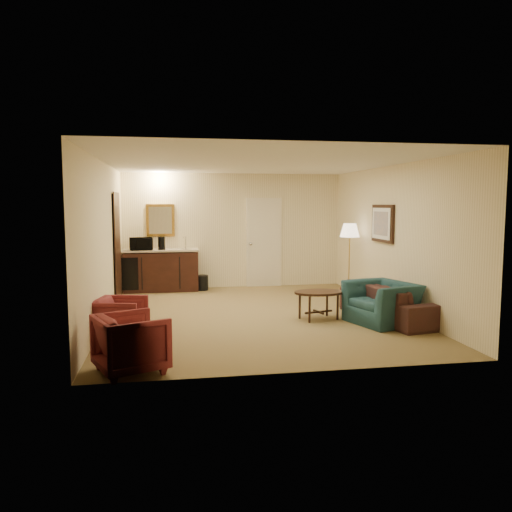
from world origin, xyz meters
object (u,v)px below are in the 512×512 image
at_px(wetbar_cabinet, 161,270).
at_px(sofa, 390,296).
at_px(microwave, 141,242).
at_px(rose_chair_far, 131,340).
at_px(floor_lamp, 349,260).
at_px(coffee_table, 319,305).
at_px(rose_chair_near, 121,316).
at_px(teal_armchair, 382,296).
at_px(waste_bin, 202,283).
at_px(coffee_maker, 162,243).

relative_size(wetbar_cabinet, sofa, 0.81).
distance_m(sofa, microwave, 5.43).
xyz_separation_m(rose_chair_far, floor_lamp, (4.10, 4.06, 0.39)).
bearing_deg(wetbar_cabinet, coffee_table, -50.75).
bearing_deg(microwave, wetbar_cabinet, 1.76).
height_order(wetbar_cabinet, microwave, microwave).
bearing_deg(rose_chair_near, wetbar_cabinet, 5.04).
height_order(teal_armchair, microwave, microwave).
relative_size(waste_bin, microwave, 0.69).
bearing_deg(rose_chair_far, coffee_maker, -25.84).
bearing_deg(coffee_table, waste_bin, 118.87).
xyz_separation_m(teal_armchair, rose_chair_near, (-4.05, -0.28, -0.11)).
height_order(sofa, floor_lamp, floor_lamp).
height_order(teal_armchair, floor_lamp, floor_lamp).
height_order(teal_armchair, rose_chair_far, teal_armchair).
xyz_separation_m(waste_bin, microwave, (-1.31, 0.00, 0.92)).
xyz_separation_m(teal_armchair, waste_bin, (-2.66, 3.58, -0.28)).
relative_size(wetbar_cabinet, teal_armchair, 1.61).
relative_size(wetbar_cabinet, floor_lamp, 1.08).
bearing_deg(waste_bin, rose_chair_near, -109.83).
xyz_separation_m(wetbar_cabinet, sofa, (3.80, -3.42, -0.07)).
xyz_separation_m(teal_armchair, rose_chair_far, (-3.80, -1.73, -0.07)).
bearing_deg(rose_chair_near, sofa, -70.94).
height_order(wetbar_cabinet, coffee_table, wetbar_cabinet).
bearing_deg(teal_armchair, waste_bin, -161.24).
xyz_separation_m(teal_armchair, coffee_table, (-0.92, 0.44, -0.21)).
relative_size(wetbar_cabinet, waste_bin, 4.91).
bearing_deg(microwave, waste_bin, -7.49).
relative_size(rose_chair_near, microwave, 1.38).
height_order(rose_chair_near, coffee_maker, coffee_maker).
height_order(rose_chair_near, coffee_table, rose_chair_near).
bearing_deg(coffee_maker, teal_armchair, -49.28).
distance_m(rose_chair_far, waste_bin, 5.43).
bearing_deg(teal_armchair, rose_chair_far, -83.37).
xyz_separation_m(sofa, teal_armchair, (-0.25, -0.23, 0.05)).
bearing_deg(coffee_maker, sofa, -45.41).
bearing_deg(sofa, wetbar_cabinet, 38.00).
xyz_separation_m(sofa, coffee_table, (-1.17, 0.21, -0.16)).
bearing_deg(floor_lamp, wetbar_cabinet, 161.08).
distance_m(wetbar_cabinet, waste_bin, 0.94).
bearing_deg(coffee_maker, waste_bin, -4.27).
xyz_separation_m(wetbar_cabinet, microwave, (-0.42, -0.07, 0.62)).
distance_m(coffee_table, floor_lamp, 2.31).
xyz_separation_m(floor_lamp, waste_bin, (-2.96, 1.25, -0.59)).
bearing_deg(floor_lamp, rose_chair_near, -149.03).
distance_m(sofa, waste_bin, 4.44).
xyz_separation_m(sofa, rose_chair_near, (-4.30, -0.51, -0.06)).
xyz_separation_m(microwave, coffee_maker, (0.44, 0.00, -0.02)).
bearing_deg(rose_chair_near, waste_bin, -7.55).
distance_m(wetbar_cabinet, microwave, 0.75).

